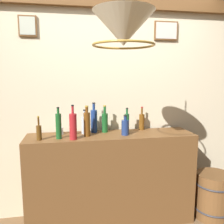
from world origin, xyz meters
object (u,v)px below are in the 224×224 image
Objects in this scene: liquor_bottle_vodka at (127,122)px; liquor_bottle_tequila at (142,121)px; wooden_barrel at (213,195)px; glass_tumbler_rocks at (60,131)px; liquor_bottle_rum at (94,120)px; liquor_bottle_rye at (59,126)px; liquor_bottle_sherry at (85,125)px; liquor_bottle_gin at (73,126)px; liquor_bottle_port at (105,122)px; liquor_bottle_amaro at (39,132)px; liquor_bottle_brandy at (87,124)px; liquor_bottle_vermouth at (125,127)px; pendant_lamp at (124,29)px.

liquor_bottle_vodka reaches higher than liquor_bottle_tequila.
liquor_bottle_tequila is 0.51× the size of wooden_barrel.
glass_tumbler_rocks is at bearing 172.03° from wooden_barrel.
liquor_bottle_rum reaches higher than liquor_bottle_tequila.
liquor_bottle_rye is 0.96m from liquor_bottle_tequila.
liquor_bottle_rye is 1.21× the size of liquor_bottle_sherry.
liquor_bottle_gin is at bearing -120.23° from liquor_bottle_sherry.
liquor_bottle_port is (0.35, 0.24, -0.02)m from liquor_bottle_gin.
liquor_bottle_rum is at bearing 47.73° from liquor_bottle_gin.
glass_tumbler_rocks is at bearing 89.55° from liquor_bottle_rye.
liquor_bottle_rum is at bearing 5.36° from glass_tumbler_rocks.
liquor_bottle_tequila is 0.81× the size of liquor_bottle_rum.
liquor_bottle_port is at bearing 170.91° from liquor_bottle_vodka.
liquor_bottle_brandy is at bearing 8.74° from liquor_bottle_amaro.
liquor_bottle_vodka is 0.86× the size of liquor_bottle_rye.
liquor_bottle_rum reaches higher than liquor_bottle_amaro.
liquor_bottle_sherry is at bearing 22.27° from liquor_bottle_amaro.
liquor_bottle_vodka is at bearing 11.76° from liquor_bottle_rye.
liquor_bottle_amaro is 0.27m from glass_tumbler_rocks.
liquor_bottle_amaro is at bearing -158.19° from liquor_bottle_rum.
liquor_bottle_vodka is 0.22m from liquor_bottle_tequila.
liquor_bottle_amaro is (-0.68, -0.21, -0.03)m from liquor_bottle_port.
liquor_bottle_port is 0.12m from liquor_bottle_rum.
liquor_bottle_sherry reaches higher than wooden_barrel.
glass_tumbler_rocks is (-0.28, 0.12, -0.09)m from liquor_bottle_brandy.
liquor_bottle_rum is at bearing 21.81° from liquor_bottle_amaro.
liquor_bottle_rum reaches higher than glass_tumbler_rocks.
liquor_bottle_brandy reaches higher than liquor_bottle_amaro.
liquor_bottle_tequila is at bearing 158.37° from wooden_barrel.
glass_tumbler_rocks is at bearing 168.29° from liquor_bottle_vermouth.
liquor_bottle_rum is (-0.56, -0.03, 0.04)m from liquor_bottle_tequila.
liquor_bottle_amaro is 0.46× the size of wooden_barrel.
liquor_bottle_sherry is at bearing 170.69° from wooden_barrel.
liquor_bottle_amaro is 2.05m from wooden_barrel.
liquor_bottle_tequila is (0.93, 0.24, -0.04)m from liquor_bottle_rye.
wooden_barrel is (1.33, -0.27, -0.87)m from liquor_bottle_rum.
liquor_bottle_vermouth is at bearing -29.52° from liquor_bottle_rum.
liquor_bottle_amaro is at bearing 178.51° from wooden_barrel.
liquor_bottle_tequila is at bearing 6.09° from liquor_bottle_sherry.
glass_tumbler_rocks is at bearing 120.17° from pendant_lamp.
liquor_bottle_port reaches higher than liquor_bottle_tequila.
pendant_lamp reaches higher than liquor_bottle_rum.
liquor_bottle_sherry is at bearing -160.25° from liquor_bottle_rum.
liquor_bottle_gin is 1.28× the size of liquor_bottle_tequila.
liquor_bottle_tequila is at bearing 64.62° from pendant_lamp.
liquor_bottle_gin is at bearing -19.77° from liquor_bottle_rye.
liquor_bottle_sherry is 0.51× the size of pendant_lamp.
liquor_bottle_port is at bearing 6.24° from liquor_bottle_sherry.
liquor_bottle_amaro is 0.46× the size of pendant_lamp.
glass_tumbler_rocks is (-0.14, 0.22, -0.10)m from liquor_bottle_gin.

